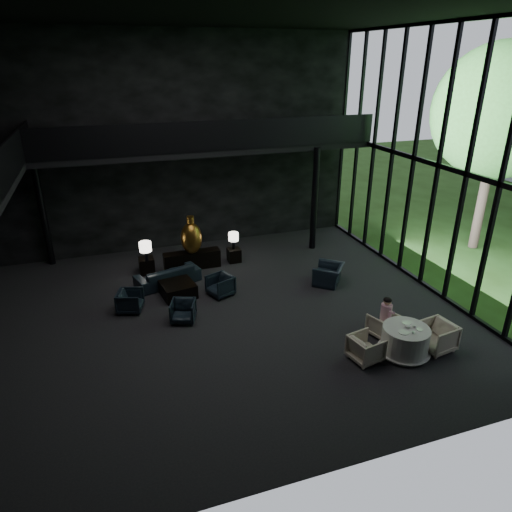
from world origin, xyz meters
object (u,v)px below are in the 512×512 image
object	(u,v)px
dining_chair_north	(383,324)
dining_chair_east	(437,334)
lounge_armchair_south	(183,311)
side_table_right	(234,255)
table_lamp_right	(233,237)
table_lamp_left	(145,248)
sofa	(167,272)
lounge_armchair_east	(220,285)
console	(192,260)
dining_table	(405,342)
bronze_urn	(191,238)
side_table_left	(147,266)
child	(387,308)
lounge_armchair_west	(130,301)
dining_chair_west	(366,348)
window_armchair	(329,272)
coffee_table	(178,289)

from	to	relation	value
dining_chair_north	dining_chair_east	size ratio (longest dim) A/B	0.73
dining_chair_east	lounge_armchair_south	bearing A→B (deg)	-128.91
side_table_right	table_lamp_right	world-z (taller)	table_lamp_right
table_lamp_left	sofa	xyz separation A→B (m)	(0.57, -0.86, -0.64)
lounge_armchair_east	lounge_armchair_south	bearing A→B (deg)	-71.21
console	dining_chair_east	bearing A→B (deg)	-54.47
dining_table	dining_chair_north	bearing A→B (deg)	92.59
bronze_urn	table_lamp_left	xyz separation A→B (m)	(-1.60, 0.01, -0.16)
console	side_table_left	world-z (taller)	console
bronze_urn	dining_chair_east	xyz separation A→B (m)	(5.00, -6.87, -0.78)
side_table_left	dining_chair_north	world-z (taller)	dining_chair_north
console	child	size ratio (longest dim) A/B	3.09
lounge_armchair_south	dining_chair_north	xyz separation A→B (m)	(5.04, -2.47, 0.01)
table_lamp_right	child	xyz separation A→B (m)	(2.58, -6.02, -0.18)
side_table_left	dining_chair_east	xyz separation A→B (m)	(6.60, -7.12, 0.17)
lounge_armchair_west	console	bearing A→B (deg)	-26.01
sofa	child	xyz separation A→B (m)	(5.21, -4.92, 0.35)
dining_chair_west	lounge_armchair_south	bearing A→B (deg)	39.53
side_table_left	lounge_armchair_east	xyz separation A→B (m)	(2.05, -2.42, 0.07)
lounge_armchair_east	dining_table	bearing A→B (deg)	17.06
sofa	window_armchair	world-z (taller)	sofa
sofa	child	size ratio (longest dim) A/B	3.34
side_table_right	dining_chair_east	distance (m)	7.87
side_table_left	lounge_armchair_west	xyz separation A→B (m)	(-0.76, -2.54, 0.05)
side_table_right	sofa	world-z (taller)	sofa
side_table_left	sofa	world-z (taller)	sofa
table_lamp_right	sofa	world-z (taller)	table_lamp_right
console	lounge_armchair_east	size ratio (longest dim) A/B	2.85
table_lamp_left	dining_chair_west	xyz separation A→B (m)	(4.62, -6.70, -0.70)
console	table_lamp_left	size ratio (longest dim) A/B	2.90
side_table_right	coffee_table	world-z (taller)	side_table_right
lounge_armchair_south	bronze_urn	bearing A→B (deg)	94.17
console	side_table_left	xyz separation A→B (m)	(-1.60, 0.12, -0.04)
lounge_armchair_south	dining_table	distance (m)	6.11
table_lamp_left	lounge_armchair_west	xyz separation A→B (m)	(-0.76, -2.30, -0.73)
side_table_right	lounge_armchair_south	size ratio (longest dim) A/B	0.80
dining_chair_north	dining_chair_east	bearing A→B (deg)	114.97
window_armchair	coffee_table	size ratio (longest dim) A/B	0.97
lounge_armchair_south	dining_chair_east	xyz separation A→B (m)	(5.97, -3.49, 0.14)
console	side_table_left	size ratio (longest dim) A/B	3.57
side_table_left	table_lamp_right	world-z (taller)	table_lamp_right
table_lamp_right	window_armchair	xyz separation A→B (m)	(2.50, -2.80, -0.53)
bronze_urn	table_lamp_right	xyz separation A→B (m)	(1.60, 0.25, -0.28)
side_table_left	lounge_armchair_west	bearing A→B (deg)	-106.72
bronze_urn	side_table_left	size ratio (longest dim) A/B	2.43
dining_chair_west	child	world-z (taller)	child
lounge_armchair_west	child	xyz separation A→B (m)	(6.55, -3.48, 0.44)
coffee_table	dining_chair_north	bearing A→B (deg)	-39.47
sofa	lounge_armchair_east	size ratio (longest dim) A/B	3.09
side_table_right	dining_chair_west	xyz separation A→B (m)	(1.42, -6.91, 0.11)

